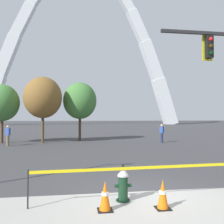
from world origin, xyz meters
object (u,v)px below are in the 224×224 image
traffic_cone_mid_sidewalk (105,196)px  pedestrian_standing_center (162,133)px  fire_hydrant (123,184)px  pedestrian_walking_left (8,135)px  traffic_cone_by_hydrant (163,194)px  monument_arch (82,51)px

traffic_cone_mid_sidewalk → pedestrian_standing_center: 16.22m
fire_hydrant → pedestrian_walking_left: bearing=115.2°
fire_hydrant → pedestrian_standing_center: (6.21, 14.13, 0.35)m
fire_hydrant → traffic_cone_by_hydrant: bearing=-39.2°
fire_hydrant → pedestrian_standing_center: 15.44m
fire_hydrant → pedestrian_walking_left: size_ratio=0.62×
fire_hydrant → monument_arch: bearing=89.3°
traffic_cone_by_hydrant → pedestrian_standing_center: 15.77m
traffic_cone_mid_sidewalk → pedestrian_standing_center: (6.77, 14.73, 0.46)m
fire_hydrant → traffic_cone_by_hydrant: (0.86, -0.70, -0.11)m
traffic_cone_mid_sidewalk → pedestrian_walking_left: pedestrian_walking_left is taller
monument_arch → pedestrian_walking_left: monument_arch is taller
traffic_cone_by_hydrant → monument_arch: monument_arch is taller
fire_hydrant → pedestrian_standing_center: size_ratio=0.62×
traffic_cone_by_hydrant → pedestrian_walking_left: (-7.25, 14.29, 0.46)m
pedestrian_standing_center → pedestrian_walking_left: bearing=-177.6°
traffic_cone_by_hydrant → pedestrian_walking_left: pedestrian_walking_left is taller
traffic_cone_by_hydrant → monument_arch: size_ratio=0.01×
pedestrian_standing_center → traffic_cone_mid_sidewalk: bearing=-114.7°
traffic_cone_mid_sidewalk → monument_arch: 65.66m
monument_arch → pedestrian_standing_center: monument_arch is taller
fire_hydrant → traffic_cone_mid_sidewalk: 0.83m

